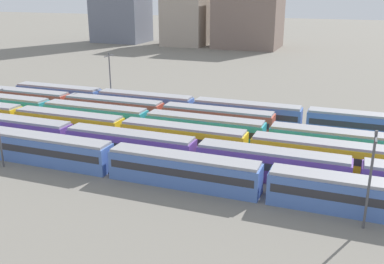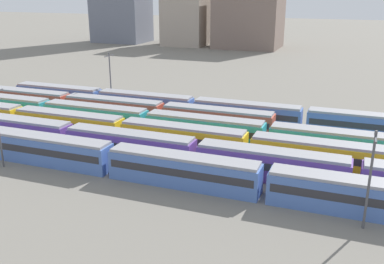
{
  "view_description": "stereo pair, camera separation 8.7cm",
  "coord_description": "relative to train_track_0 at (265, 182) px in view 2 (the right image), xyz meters",
  "views": [
    {
      "loc": [
        46.51,
        -42.71,
        21.65
      ],
      "look_at": [
        25.55,
        13.0,
        2.04
      ],
      "focal_mm": 40.65,
      "sensor_mm": 36.0,
      "label": 1
    },
    {
      "loc": [
        46.59,
        -42.68,
        21.65
      ],
      "look_at": [
        25.55,
        13.0,
        2.04
      ],
      "focal_mm": 40.65,
      "sensor_mm": 36.0,
      "label": 2
    }
  ],
  "objects": [
    {
      "name": "ground_plane",
      "position": [
        -38.83,
        13.0,
        -1.9
      ],
      "size": [
        600.0,
        600.0,
        0.0
      ],
      "primitive_type": "plane",
      "color": "slate"
    },
    {
      "name": "train_track_0",
      "position": [
        0.0,
        0.0,
        0.0
      ],
      "size": [
        112.5,
        3.06,
        3.75
      ],
      "color": "#4C70BC",
      "rests_on": "ground_plane"
    },
    {
      "name": "train_track_1",
      "position": [
        9.18,
        5.2,
        0.0
      ],
      "size": [
        112.5,
        3.06,
        3.75
      ],
      "color": "#6B429E",
      "rests_on": "ground_plane"
    },
    {
      "name": "train_track_2",
      "position": [
        -23.12,
        10.4,
        0.0
      ],
      "size": [
        74.7,
        3.06,
        3.75
      ],
      "color": "yellow",
      "rests_on": "ground_plane"
    },
    {
      "name": "train_track_3",
      "position": [
        -21.74,
        15.6,
        0.0
      ],
      "size": [
        74.7,
        3.06,
        3.75
      ],
      "color": "teal",
      "rests_on": "ground_plane"
    },
    {
      "name": "train_track_4",
      "position": [
        -30.8,
        20.8,
        -0.0
      ],
      "size": [
        55.8,
        3.06,
        3.75
      ],
      "color": "#BC4C38",
      "rests_on": "ground_plane"
    },
    {
      "name": "train_track_5",
      "position": [
        1.06,
        26.0,
        0.0
      ],
      "size": [
        112.5,
        3.06,
        3.75
      ],
      "color": "#4C70BC",
      "rests_on": "ground_plane"
    },
    {
      "name": "catenary_pole_0",
      "position": [
        10.13,
        -2.87,
        3.53
      ],
      "size": [
        0.24,
        3.2,
        9.78
      ],
      "color": "#4C4C51",
      "rests_on": "ground_plane"
    },
    {
      "name": "catenary_pole_1",
      "position": [
        -36.1,
        28.96,
        3.78
      ],
      "size": [
        0.24,
        3.2,
        10.27
      ],
      "color": "#4C4C51",
      "rests_on": "ground_plane"
    },
    {
      "name": "distant_building_1",
      "position": [
        -57.57,
        125.48,
        11.13
      ],
      "size": [
        16.51,
        19.51,
        26.06
      ],
      "primitive_type": "cube",
      "color": "#A89989",
      "rests_on": "ground_plane"
    },
    {
      "name": "distant_building_2",
      "position": [
        -32.45,
        125.48,
        10.92
      ],
      "size": [
        24.23,
        20.8,
        25.64
      ],
      "primitive_type": "cube",
      "color": "#7A665B",
      "rests_on": "ground_plane"
    }
  ]
}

